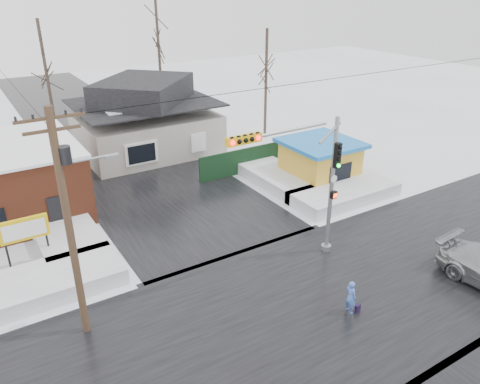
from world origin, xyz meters
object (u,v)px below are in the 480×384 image
traffic_signal (308,175)px  pedestrian (351,297)px  marquee_sign (24,231)px  utility_pole (69,215)px  kiosk (320,161)px

traffic_signal → pedestrian: 5.69m
marquee_sign → pedestrian: size_ratio=1.69×
traffic_signal → utility_pole: bearing=177.1°
kiosk → utility_pole: bearing=-159.6°
utility_pole → marquee_sign: bearing=100.1°
utility_pole → pedestrian: utility_pole is taller
marquee_sign → kiosk: (18.50, 0.50, -0.46)m
utility_pole → marquee_sign: 6.87m
marquee_sign → utility_pole: bearing=-79.9°
utility_pole → pedestrian: size_ratio=5.95×
kiosk → marquee_sign: bearing=-178.4°
utility_pole → kiosk: (17.43, 6.49, -3.65)m
marquee_sign → pedestrian: (10.55, -10.69, -1.16)m
kiosk → pedestrian: bearing=-125.4°
utility_pole → pedestrian: 11.44m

